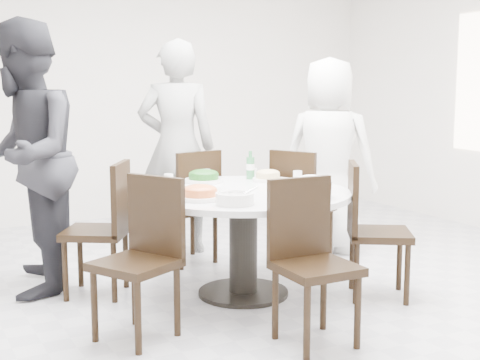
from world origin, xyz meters
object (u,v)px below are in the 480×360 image
diner_middle (177,147)px  dining_table (243,243)px  chair_nw (95,229)px  chair_n (187,206)px  chair_s (316,264)px  diner_right (329,156)px  beverage_bottle (250,165)px  soup_bowl (235,199)px  rice_bowl (312,189)px  chair_ne (303,206)px  chair_sw (135,260)px  chair_se (380,231)px  diner_left (24,158)px

diner_middle → dining_table: bearing=112.0°
chair_nw → diner_middle: bearing=163.4°
chair_n → chair_s: size_ratio=1.00×
diner_right → beverage_bottle: size_ratio=7.77×
diner_middle → soup_bowl: diner_middle is taller
diner_middle → rice_bowl: 1.85m
chair_s → chair_n: bearing=89.1°
chair_ne → rice_bowl: size_ratio=3.62×
chair_s → beverage_bottle: size_ratio=4.30×
dining_table → beverage_bottle: size_ratio=6.79×
dining_table → rice_bowl: 0.68m
chair_n → beverage_bottle: (0.32, -0.52, 0.39)m
chair_n → chair_sw: size_ratio=1.00×
chair_sw → diner_right: bearing=90.3°
chair_ne → chair_s: bearing=121.8°
dining_table → chair_se: bearing=-30.4°
diner_left → chair_n: bearing=116.5°
chair_nw → soup_bowl: chair_nw is taller
chair_n → soup_bowl: bearing=68.4°
chair_ne → chair_n: size_ratio=1.00×
chair_se → chair_nw: bearing=93.0°
diner_left → soup_bowl: 1.60m
rice_bowl → chair_se: bearing=-2.2°
diner_middle → rice_bowl: size_ratio=7.12×
diner_right → chair_s: bearing=103.6°
chair_nw → chair_s: 1.72m
chair_nw → dining_table: bearing=93.1°
dining_table → chair_ne: 1.05m
chair_s → soup_bowl: bearing=113.8°
chair_nw → diner_left: 0.70m
beverage_bottle → rice_bowl: bearing=-93.5°
diner_right → soup_bowl: bearing=88.3°
chair_sw → chair_n: bearing=118.5°
chair_sw → rice_bowl: (1.20, -0.03, 0.33)m
chair_ne → diner_right: bearing=-90.6°
chair_n → diner_middle: bearing=-111.5°
dining_table → beverage_bottle: beverage_bottle is taller
chair_sw → diner_right: size_ratio=0.55×
soup_bowl → chair_nw: bearing=123.9°
diner_middle → chair_sw: bearing=85.7°
diner_right → diner_middle: diner_middle is taller
dining_table → chair_s: size_ratio=1.58×
diner_middle → diner_left: 1.53m
chair_sw → diner_right: (2.21, 1.20, 0.38)m
chair_ne → chair_s: same height
chair_n → rice_bowl: size_ratio=3.62×
chair_s → rice_bowl: size_ratio=3.62×
chair_sw → soup_bowl: (0.65, -0.00, 0.31)m
chair_ne → diner_left: (-2.21, 0.20, 0.50)m
chair_nw → diner_right: 2.23m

